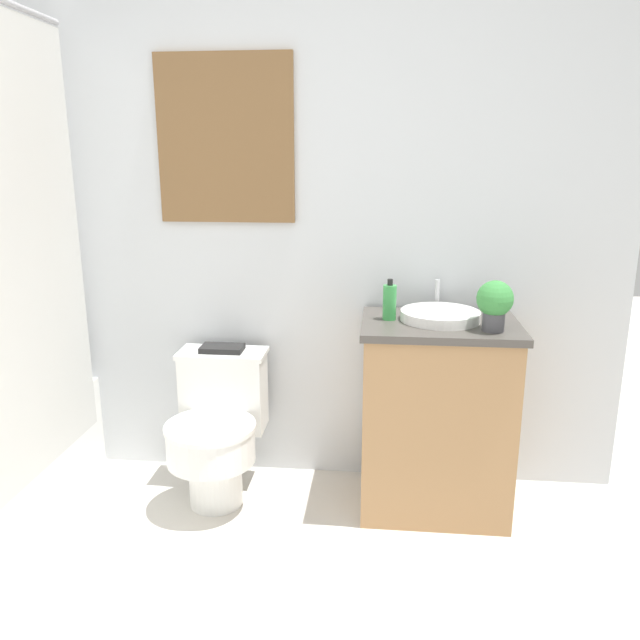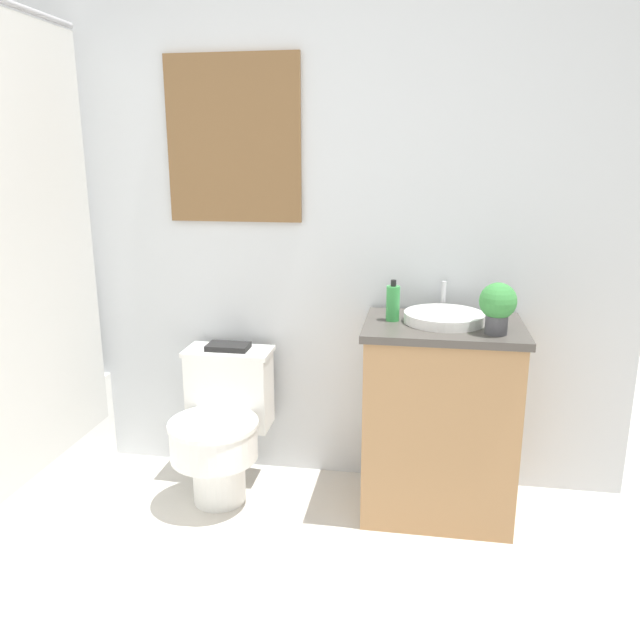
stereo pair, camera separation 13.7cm
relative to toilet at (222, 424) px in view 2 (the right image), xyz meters
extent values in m
cube|color=silver|center=(0.01, 0.29, 0.92)|extent=(3.46, 0.05, 2.50)
cube|color=brown|center=(0.02, 0.26, 1.19)|extent=(0.58, 0.02, 0.69)
cube|color=beige|center=(0.02, 0.25, 1.19)|extent=(0.55, 0.01, 0.66)
cylinder|color=white|center=(0.00, -0.06, -0.21)|extent=(0.22, 0.22, 0.22)
cylinder|color=white|center=(0.00, -0.11, -0.03)|extent=(0.36, 0.36, 0.14)
cylinder|color=white|center=(0.00, -0.11, 0.05)|extent=(0.37, 0.37, 0.02)
cube|color=white|center=(0.00, 0.13, 0.11)|extent=(0.36, 0.18, 0.34)
cube|color=white|center=(0.00, 0.13, 0.29)|extent=(0.38, 0.19, 0.02)
cube|color=#AD7F51|center=(0.92, 0.02, 0.06)|extent=(0.59, 0.43, 0.78)
cube|color=#4C4742|center=(0.92, 0.02, 0.47)|extent=(0.62, 0.46, 0.03)
cylinder|color=white|center=(0.92, 0.04, 0.50)|extent=(0.32, 0.32, 0.04)
cylinder|color=silver|center=(0.92, 0.23, 0.55)|extent=(0.02, 0.02, 0.13)
cylinder|color=green|center=(0.72, 0.04, 0.55)|extent=(0.05, 0.05, 0.14)
cylinder|color=black|center=(0.72, 0.04, 0.64)|extent=(0.02, 0.02, 0.02)
cylinder|color=#4C4C51|center=(1.10, -0.09, 0.52)|extent=(0.08, 0.08, 0.07)
sphere|color=#3D8E42|center=(1.10, -0.09, 0.61)|extent=(0.14, 0.14, 0.14)
cube|color=black|center=(0.00, 0.13, 0.31)|extent=(0.18, 0.11, 0.02)
camera|label=1|loc=(0.69, -2.40, 1.12)|focal=35.00mm
camera|label=2|loc=(0.82, -2.39, 1.12)|focal=35.00mm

